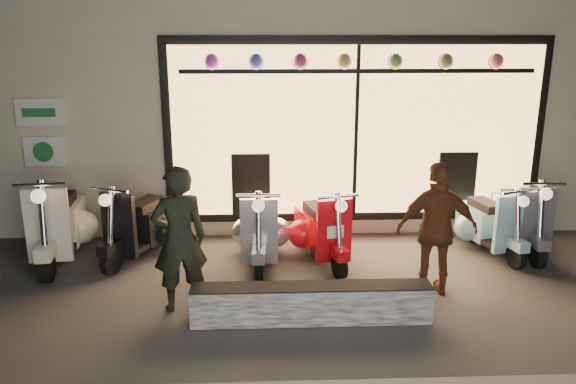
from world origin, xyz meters
The scene contains 11 objects.
ground centered at (0.00, 0.00, 0.00)m, with size 40.00×40.00×0.00m, color #383533.
shop_building centered at (0.00, 4.98, 2.10)m, with size 10.20×6.23×4.20m.
graffiti_barrier centered at (-0.03, -0.65, 0.20)m, with size 2.48×0.28×0.40m, color black.
scooter_silver centered at (-0.56, 1.11, 0.41)m, with size 0.47×1.43×1.03m.
scooter_red centered at (0.22, 1.11, 0.40)m, with size 0.67×1.40×1.00m.
scooter_black centered at (-2.13, 1.34, 0.42)m, with size 0.83×1.44×1.04m.
scooter_cream centered at (-3.23, 1.28, 0.47)m, with size 0.65×1.64×1.16m.
scooter_blue centered at (2.55, 1.30, 0.39)m, with size 0.61×1.36×0.96m.
scooter_grey centered at (3.02, 1.39, 0.43)m, with size 0.53×1.49×1.06m.
man centered at (-1.41, -0.30, 0.80)m, with size 0.58×0.38×1.60m, color black.
woman centered at (1.43, -0.04, 0.77)m, with size 0.91×0.38×1.55m, color brown.
Camera 1 is at (-0.49, -5.91, 2.88)m, focal length 35.00 mm.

